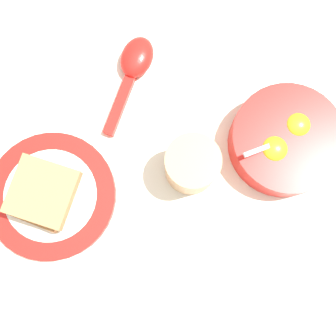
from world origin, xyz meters
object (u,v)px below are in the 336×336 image
at_px(toast_sandwich, 43,193).
at_px(soup_spoon, 134,65).
at_px(egg_bowl, 285,141).
at_px(drinking_cup, 191,166).
at_px(toast_plate, 52,196).

distance_m(toast_sandwich, soup_spoon, 0.26).
height_order(egg_bowl, drinking_cup, same).
relative_size(toast_plate, toast_sandwich, 1.89).
bearing_deg(soup_spoon, drinking_cup, 55.07).
height_order(egg_bowl, soup_spoon, egg_bowl).
bearing_deg(soup_spoon, egg_bowl, 88.81).
bearing_deg(egg_bowl, toast_plate, -49.55).
height_order(egg_bowl, toast_plate, egg_bowl).
bearing_deg(drinking_cup, egg_bowl, 133.83).
relative_size(egg_bowl, soup_spoon, 0.97).
relative_size(toast_plate, soup_spoon, 1.14).
height_order(egg_bowl, toast_sandwich, egg_bowl).
distance_m(egg_bowl, toast_plate, 0.38).
xyz_separation_m(toast_sandwich, drinking_cup, (-0.14, 0.18, 0.00)).
distance_m(toast_plate, drinking_cup, 0.23).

